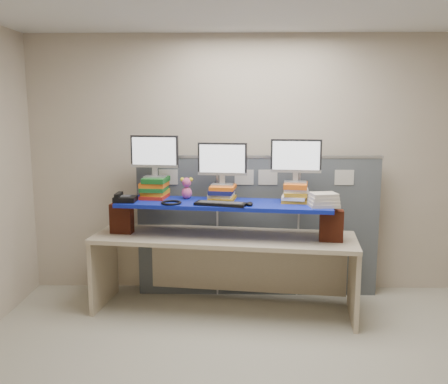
{
  "coord_description": "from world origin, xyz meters",
  "views": [
    {
      "loc": [
        -0.26,
        -3.44,
        2.04
      ],
      "look_at": [
        -0.35,
        1.32,
        1.22
      ],
      "focal_mm": 40.0,
      "sensor_mm": 36.0,
      "label": 1
    }
  ],
  "objects_px": {
    "blue_board": "(224,204)",
    "monitor_center": "(222,161)",
    "desk": "(224,251)",
    "monitor_right": "(296,158)",
    "desk_phone": "(124,198)",
    "keyboard": "(221,204)",
    "monitor_left": "(155,154)"
  },
  "relations": [
    {
      "from": "blue_board",
      "to": "desk",
      "type": "bearing_deg",
      "value": -172.54
    },
    {
      "from": "monitor_left",
      "to": "monitor_right",
      "type": "xyz_separation_m",
      "value": [
        1.39,
        -0.18,
        -0.02
      ]
    },
    {
      "from": "monitor_right",
      "to": "desk",
      "type": "bearing_deg",
      "value": -170.16
    },
    {
      "from": "monitor_center",
      "to": "desk_phone",
      "type": "bearing_deg",
      "value": -165.26
    },
    {
      "from": "desk",
      "to": "monitor_center",
      "type": "distance_m",
      "value": 0.89
    },
    {
      "from": "monitor_center",
      "to": "monitor_right",
      "type": "bearing_deg",
      "value": 0.0
    },
    {
      "from": "desk",
      "to": "monitor_center",
      "type": "relative_size",
      "value": 5.43
    },
    {
      "from": "monitor_center",
      "to": "monitor_left",
      "type": "bearing_deg",
      "value": -180.0
    },
    {
      "from": "blue_board",
      "to": "monitor_right",
      "type": "xyz_separation_m",
      "value": [
        0.69,
        0.03,
        0.45
      ]
    },
    {
      "from": "blue_board",
      "to": "keyboard",
      "type": "bearing_deg",
      "value": -93.34
    },
    {
      "from": "monitor_center",
      "to": "desk_phone",
      "type": "height_order",
      "value": "monitor_center"
    },
    {
      "from": "blue_board",
      "to": "monitor_right",
      "type": "height_order",
      "value": "monitor_right"
    },
    {
      "from": "blue_board",
      "to": "monitor_center",
      "type": "height_order",
      "value": "monitor_center"
    },
    {
      "from": "desk",
      "to": "monitor_left",
      "type": "xyz_separation_m",
      "value": [
        -0.7,
        0.21,
        0.94
      ]
    },
    {
      "from": "blue_board",
      "to": "keyboard",
      "type": "height_order",
      "value": "keyboard"
    },
    {
      "from": "monitor_center",
      "to": "desk",
      "type": "bearing_deg",
      "value": -73.84
    },
    {
      "from": "keyboard",
      "to": "desk_phone",
      "type": "height_order",
      "value": "desk_phone"
    },
    {
      "from": "monitor_center",
      "to": "monitor_right",
      "type": "height_order",
      "value": "monitor_right"
    },
    {
      "from": "monitor_center",
      "to": "desk_phone",
      "type": "xyz_separation_m",
      "value": [
        -0.96,
        -0.12,
        -0.35
      ]
    },
    {
      "from": "desk_phone",
      "to": "desk",
      "type": "bearing_deg",
      "value": 0.78
    },
    {
      "from": "blue_board",
      "to": "desk_phone",
      "type": "relative_size",
      "value": 9.84
    },
    {
      "from": "blue_board",
      "to": "keyboard",
      "type": "xyz_separation_m",
      "value": [
        -0.03,
        -0.16,
        0.03
      ]
    },
    {
      "from": "monitor_right",
      "to": "desk_phone",
      "type": "height_order",
      "value": "monitor_right"
    },
    {
      "from": "monitor_left",
      "to": "desk_phone",
      "type": "xyz_separation_m",
      "value": [
        -0.27,
        -0.21,
        -0.42
      ]
    },
    {
      "from": "monitor_right",
      "to": "keyboard",
      "type": "relative_size",
      "value": 0.96
    },
    {
      "from": "keyboard",
      "to": "monitor_right",
      "type": "bearing_deg",
      "value": 28.09
    },
    {
      "from": "blue_board",
      "to": "monitor_left",
      "type": "xyz_separation_m",
      "value": [
        -0.7,
        0.21,
        0.47
      ]
    },
    {
      "from": "monitor_center",
      "to": "keyboard",
      "type": "bearing_deg",
      "value": -84.83
    },
    {
      "from": "monitor_center",
      "to": "keyboard",
      "type": "height_order",
      "value": "monitor_center"
    },
    {
      "from": "desk",
      "to": "keyboard",
      "type": "xyz_separation_m",
      "value": [
        -0.03,
        -0.16,
        0.51
      ]
    },
    {
      "from": "blue_board",
      "to": "desk_phone",
      "type": "xyz_separation_m",
      "value": [
        -0.97,
        -0.0,
        0.05
      ]
    },
    {
      "from": "monitor_center",
      "to": "monitor_right",
      "type": "distance_m",
      "value": 0.72
    }
  ]
}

